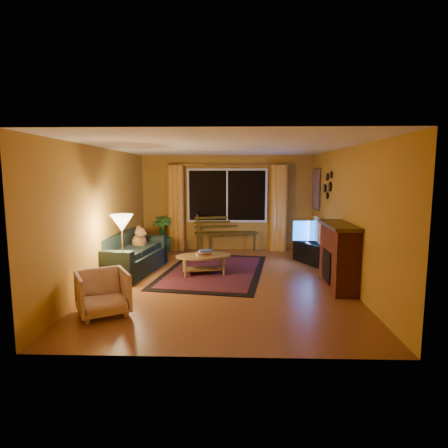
{
  "coord_description": "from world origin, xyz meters",
  "views": [
    {
      "loc": [
        0.22,
        -6.91,
        2.02
      ],
      "look_at": [
        0.0,
        0.3,
        1.05
      ],
      "focal_mm": 30.0,
      "sensor_mm": 36.0,
      "label": 1
    }
  ],
  "objects_px": {
    "tv_console": "(314,254)",
    "coffee_table": "(204,265)",
    "sofa": "(132,254)",
    "bench": "(226,242)",
    "floor_lamp": "(123,252)",
    "armchair": "(103,291)"
  },
  "relations": [
    {
      "from": "tv_console",
      "to": "coffee_table",
      "type": "bearing_deg",
      "value": 177.23
    },
    {
      "from": "coffee_table",
      "to": "tv_console",
      "type": "xyz_separation_m",
      "value": [
        2.42,
        0.97,
        0.04
      ]
    },
    {
      "from": "sofa",
      "to": "tv_console",
      "type": "relative_size",
      "value": 1.7
    },
    {
      "from": "bench",
      "to": "tv_console",
      "type": "distance_m",
      "value": 2.44
    },
    {
      "from": "coffee_table",
      "to": "bench",
      "type": "bearing_deg",
      "value": 80.38
    },
    {
      "from": "bench",
      "to": "sofa",
      "type": "relative_size",
      "value": 0.83
    },
    {
      "from": "floor_lamp",
      "to": "tv_console",
      "type": "distance_m",
      "value": 4.22
    },
    {
      "from": "sofa",
      "to": "coffee_table",
      "type": "bearing_deg",
      "value": 4.48
    },
    {
      "from": "bench",
      "to": "tv_console",
      "type": "xyz_separation_m",
      "value": [
        2.02,
        -1.36,
        -0.0
      ]
    },
    {
      "from": "sofa",
      "to": "coffee_table",
      "type": "relative_size",
      "value": 1.76
    },
    {
      "from": "bench",
      "to": "floor_lamp",
      "type": "bearing_deg",
      "value": -132.89
    },
    {
      "from": "coffee_table",
      "to": "tv_console",
      "type": "bearing_deg",
      "value": 21.82
    },
    {
      "from": "tv_console",
      "to": "floor_lamp",
      "type": "bearing_deg",
      "value": -178.82
    },
    {
      "from": "bench",
      "to": "coffee_table",
      "type": "height_order",
      "value": "bench"
    },
    {
      "from": "armchair",
      "to": "tv_console",
      "type": "bearing_deg",
      "value": 10.56
    },
    {
      "from": "bench",
      "to": "coffee_table",
      "type": "distance_m",
      "value": 2.36
    },
    {
      "from": "armchair",
      "to": "floor_lamp",
      "type": "relative_size",
      "value": 0.55
    },
    {
      "from": "sofa",
      "to": "bench",
      "type": "bearing_deg",
      "value": 58.66
    },
    {
      "from": "bench",
      "to": "armchair",
      "type": "height_order",
      "value": "armchair"
    },
    {
      "from": "armchair",
      "to": "tv_console",
      "type": "distance_m",
      "value": 4.86
    },
    {
      "from": "sofa",
      "to": "floor_lamp",
      "type": "distance_m",
      "value": 1.02
    },
    {
      "from": "coffee_table",
      "to": "sofa",
      "type": "bearing_deg",
      "value": 175.27
    }
  ]
}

